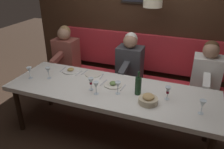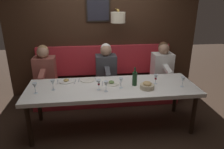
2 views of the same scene
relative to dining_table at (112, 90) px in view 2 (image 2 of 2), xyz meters
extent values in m
plane|color=#332319|center=(0.00, 0.00, -0.68)|extent=(12.00, 12.00, 0.00)
cube|color=silver|center=(0.00, 0.00, 0.03)|extent=(0.90, 2.68, 0.06)
cylinder|color=black|center=(-0.35, -1.24, -0.34)|extent=(0.07, 0.07, 0.68)
cylinder|color=black|center=(-0.35, 1.24, -0.34)|extent=(0.07, 0.07, 0.68)
cylinder|color=black|center=(0.35, -1.24, -0.34)|extent=(0.07, 0.07, 0.68)
cylinder|color=black|center=(0.35, 1.24, -0.34)|extent=(0.07, 0.07, 0.68)
cube|color=red|center=(0.89, 0.00, -0.45)|extent=(0.52, 2.88, 0.45)
cube|color=#382316|center=(1.48, 0.00, 0.77)|extent=(0.10, 4.08, 2.90)
cube|color=red|center=(1.39, 0.00, 0.09)|extent=(0.10, 2.88, 0.64)
cube|color=black|center=(1.42, 0.11, 1.20)|extent=(0.04, 0.49, 0.60)
cube|color=#23232D|center=(1.40, 0.11, 1.20)|extent=(0.01, 0.43, 0.54)
cylinder|color=#B78E3D|center=(1.25, -0.25, 1.16)|extent=(0.35, 0.02, 0.02)
cylinder|color=beige|center=(1.08, -0.25, 1.02)|extent=(0.28, 0.28, 0.20)
sphere|color=#B78E3D|center=(1.08, -0.25, 1.15)|extent=(0.06, 0.06, 0.06)
cube|color=white|center=(0.89, -1.14, 0.05)|extent=(0.30, 0.40, 0.56)
sphere|color=#A37A60|center=(0.87, -1.14, 0.43)|extent=(0.22, 0.22, 0.22)
sphere|color=#4C331E|center=(0.90, -1.14, 0.46)|extent=(0.20, 0.20, 0.20)
cube|color=white|center=(0.60, -1.14, 0.09)|extent=(0.33, 0.09, 0.14)
cube|color=#3D3D42|center=(0.89, 0.01, 0.05)|extent=(0.30, 0.40, 0.56)
sphere|color=#A37A60|center=(0.87, 0.01, 0.43)|extent=(0.22, 0.22, 0.22)
sphere|color=silver|center=(0.90, 0.01, 0.46)|extent=(0.20, 0.20, 0.20)
cube|color=#3D3D42|center=(0.60, 0.01, 0.09)|extent=(0.33, 0.09, 0.14)
cube|color=#934C42|center=(0.89, 1.19, 0.05)|extent=(0.30, 0.40, 0.56)
sphere|color=#A37A60|center=(0.87, 1.19, 0.43)|extent=(0.22, 0.22, 0.22)
sphere|color=#937047|center=(0.90, 1.19, 0.46)|extent=(0.20, 0.20, 0.20)
cube|color=#934C42|center=(0.60, 1.19, 0.09)|extent=(0.33, 0.09, 0.14)
cylinder|color=silver|center=(0.30, 0.39, 0.07)|extent=(0.24, 0.24, 0.01)
cube|color=silver|center=(0.28, 0.24, 0.07)|extent=(0.17, 0.03, 0.01)
cube|color=silver|center=(0.32, 0.53, 0.07)|extent=(0.18, 0.03, 0.01)
cylinder|color=silver|center=(0.10, 0.00, 0.07)|extent=(0.24, 0.24, 0.01)
ellipsoid|color=#668447|center=(0.10, 0.00, 0.09)|extent=(0.11, 0.09, 0.04)
cube|color=silver|center=(0.08, -0.15, 0.07)|extent=(0.17, 0.02, 0.01)
cube|color=silver|center=(0.12, 0.14, 0.07)|extent=(0.18, 0.04, 0.01)
cylinder|color=white|center=(0.27, 0.74, 0.07)|extent=(0.24, 0.24, 0.01)
ellipsoid|color=#AD8E4C|center=(0.27, 0.74, 0.09)|extent=(0.11, 0.09, 0.04)
cube|color=silver|center=(0.25, 0.59, 0.07)|extent=(0.17, 0.03, 0.01)
cube|color=silver|center=(0.29, 0.88, 0.07)|extent=(0.18, 0.03, 0.01)
cylinder|color=silver|center=(-0.03, 0.91, 0.06)|extent=(0.06, 0.06, 0.00)
cylinder|color=silver|center=(-0.03, 0.91, 0.10)|extent=(0.01, 0.01, 0.07)
cone|color=silver|center=(-0.03, 0.91, 0.18)|extent=(0.07, 0.07, 0.08)
cylinder|color=silver|center=(-0.08, -0.13, 0.06)|extent=(0.06, 0.06, 0.00)
cylinder|color=silver|center=(-0.08, -0.13, 0.10)|extent=(0.01, 0.01, 0.07)
cone|color=silver|center=(-0.08, -0.13, 0.18)|extent=(0.07, 0.07, 0.08)
cylinder|color=silver|center=(-0.11, 0.22, 0.06)|extent=(0.06, 0.06, 0.00)
cylinder|color=silver|center=(-0.11, 0.22, 0.10)|extent=(0.01, 0.01, 0.07)
cone|color=silver|center=(-0.11, 0.22, 0.18)|extent=(0.07, 0.07, 0.08)
cylinder|color=maroon|center=(-0.11, 0.22, 0.15)|extent=(0.03, 0.03, 0.03)
cylinder|color=silver|center=(-0.15, -1.09, 0.06)|extent=(0.06, 0.06, 0.00)
cylinder|color=silver|center=(-0.15, -1.09, 0.10)|extent=(0.01, 0.01, 0.07)
cone|color=silver|center=(-0.15, -1.09, 0.18)|extent=(0.07, 0.07, 0.08)
cylinder|color=silver|center=(-0.12, 1.15, 0.06)|extent=(0.06, 0.06, 0.00)
cylinder|color=silver|center=(-0.12, 1.15, 0.10)|extent=(0.01, 0.01, 0.07)
cone|color=silver|center=(-0.12, 1.15, 0.18)|extent=(0.07, 0.07, 0.08)
cylinder|color=silver|center=(-0.18, 0.11, 0.06)|extent=(0.06, 0.06, 0.00)
cylinder|color=silver|center=(-0.18, 0.11, 0.10)|extent=(0.01, 0.01, 0.07)
cone|color=silver|center=(-0.18, 0.11, 0.18)|extent=(0.07, 0.07, 0.08)
cylinder|color=silver|center=(0.01, -0.71, 0.06)|extent=(0.06, 0.06, 0.00)
cylinder|color=silver|center=(0.01, -0.71, 0.10)|extent=(0.01, 0.01, 0.07)
cone|color=silver|center=(0.01, -0.71, 0.18)|extent=(0.07, 0.07, 0.08)
cylinder|color=maroon|center=(0.01, -0.71, 0.15)|extent=(0.03, 0.03, 0.03)
cylinder|color=#19381E|center=(0.00, -0.36, 0.17)|extent=(0.08, 0.08, 0.22)
cylinder|color=#19381E|center=(0.00, -0.36, 0.32)|extent=(0.03, 0.03, 0.08)
cylinder|color=beige|center=(-0.16, -0.52, 0.10)|extent=(0.22, 0.22, 0.07)
ellipsoid|color=tan|center=(-0.16, -0.52, 0.15)|extent=(0.15, 0.13, 0.06)
camera|label=1|loc=(-2.35, -0.92, 1.49)|focal=36.43mm
camera|label=2|loc=(-3.01, 0.38, 1.39)|focal=33.48mm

